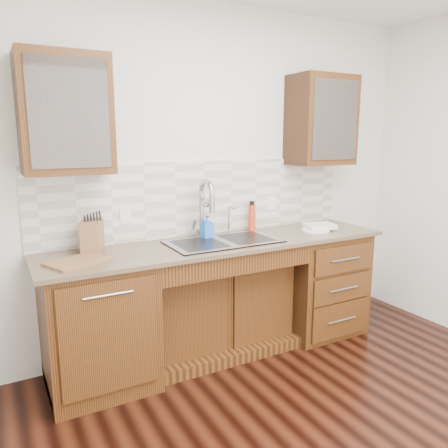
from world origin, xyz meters
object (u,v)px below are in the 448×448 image
water_bottle (252,218)px  knife_block (92,236)px  soap_bottle (207,227)px  cutting_board (78,262)px  plate (316,230)px

water_bottle → knife_block: knife_block is taller
soap_bottle → cutting_board: 1.04m
knife_block → cutting_board: knife_block is taller
knife_block → plate: bearing=17.1°
water_bottle → plate: size_ratio=0.96×
plate → cutting_board: bearing=-179.4°
soap_bottle → knife_block: 0.87m
soap_bottle → plate: size_ratio=0.79×
plate → knife_block: 1.81m
soap_bottle → plate: bearing=-18.0°
plate → water_bottle: bearing=150.5°
water_bottle → plate: bearing=-29.5°
plate → cutting_board: 1.94m
plate → soap_bottle: bearing=168.1°
cutting_board → soap_bottle: bearing=12.1°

